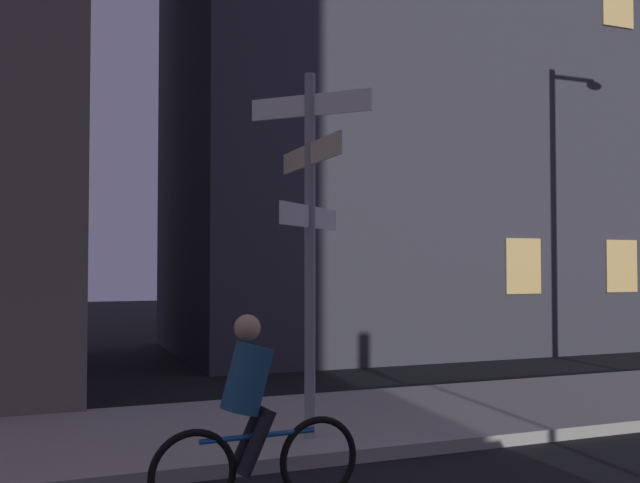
# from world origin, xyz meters

# --- Properties ---
(sidewalk_kerb) EXTENTS (40.00, 3.17, 0.14)m
(sidewalk_kerb) POSITION_xyz_m (0.00, 6.43, 0.07)
(sidewalk_kerb) COLOR #9E9991
(sidewalk_kerb) RESTS_ON ground_plane
(signpost) EXTENTS (1.04, 1.72, 3.99)m
(signpost) POSITION_xyz_m (0.42, 5.51, 2.52)
(signpost) COLOR gray
(signpost) RESTS_ON sidewalk_kerb
(cyclist) EXTENTS (1.82, 0.35, 1.61)m
(cyclist) POSITION_xyz_m (-0.70, 3.88, 0.75)
(cyclist) COLOR black
(cyclist) RESTS_ON ground_plane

